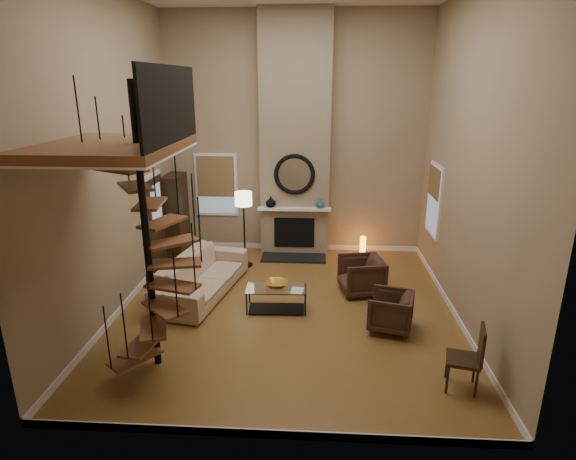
# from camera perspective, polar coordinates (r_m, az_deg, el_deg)

# --- Properties ---
(ground) EXTENTS (6.00, 6.50, 0.01)m
(ground) POSITION_cam_1_polar(r_m,az_deg,el_deg) (8.69, -0.16, -9.67)
(ground) COLOR olive
(ground) RESTS_ON ground
(back_wall) EXTENTS (6.00, 0.02, 5.50)m
(back_wall) POSITION_cam_1_polar(r_m,az_deg,el_deg) (11.03, 0.91, 11.26)
(back_wall) COLOR tan
(back_wall) RESTS_ON ground
(front_wall) EXTENTS (6.00, 0.02, 5.50)m
(front_wall) POSITION_cam_1_polar(r_m,az_deg,el_deg) (4.65, -2.73, 2.15)
(front_wall) COLOR tan
(front_wall) RESTS_ON ground
(left_wall) EXTENTS (0.02, 6.50, 5.50)m
(left_wall) POSITION_cam_1_polar(r_m,az_deg,el_deg) (8.54, -20.91, 8.20)
(left_wall) COLOR tan
(left_wall) RESTS_ON ground
(right_wall) EXTENTS (0.02, 6.50, 5.50)m
(right_wall) POSITION_cam_1_polar(r_m,az_deg,el_deg) (8.19, 21.47, 7.78)
(right_wall) COLOR tan
(right_wall) RESTS_ON ground
(baseboard_back) EXTENTS (6.00, 0.02, 0.12)m
(baseboard_back) POSITION_cam_1_polar(r_m,az_deg,el_deg) (11.64, 0.85, -2.03)
(baseboard_back) COLOR white
(baseboard_back) RESTS_ON ground
(baseboard_front) EXTENTS (6.00, 0.02, 0.12)m
(baseboard_front) POSITION_cam_1_polar(r_m,az_deg,el_deg) (5.97, -2.31, -23.55)
(baseboard_front) COLOR white
(baseboard_front) RESTS_ON ground
(baseboard_left) EXTENTS (0.02, 6.50, 0.12)m
(baseboard_left) POSITION_cam_1_polar(r_m,az_deg,el_deg) (9.32, -19.04, -8.28)
(baseboard_left) COLOR white
(baseboard_left) RESTS_ON ground
(baseboard_right) EXTENTS (0.02, 6.50, 0.12)m
(baseboard_right) POSITION_cam_1_polar(r_m,az_deg,el_deg) (9.00, 19.47, -9.29)
(baseboard_right) COLOR white
(baseboard_right) RESTS_ON ground
(chimney_breast) EXTENTS (1.60, 0.38, 5.50)m
(chimney_breast) POSITION_cam_1_polar(r_m,az_deg,el_deg) (10.84, 0.87, 11.15)
(chimney_breast) COLOR #907C5E
(chimney_breast) RESTS_ON ground
(hearth) EXTENTS (1.50, 0.60, 0.04)m
(hearth) POSITION_cam_1_polar(r_m,az_deg,el_deg) (11.02, 0.68, -3.40)
(hearth) COLOR black
(hearth) RESTS_ON ground
(firebox) EXTENTS (0.95, 0.02, 0.72)m
(firebox) POSITION_cam_1_polar(r_m,az_deg,el_deg) (11.12, 0.77, -0.31)
(firebox) COLOR black
(firebox) RESTS_ON chimney_breast
(mantel) EXTENTS (1.70, 0.18, 0.06)m
(mantel) POSITION_cam_1_polar(r_m,az_deg,el_deg) (10.87, 0.76, 2.57)
(mantel) COLOR white
(mantel) RESTS_ON chimney_breast
(mirror_frame) EXTENTS (0.94, 0.10, 0.94)m
(mirror_frame) POSITION_cam_1_polar(r_m,az_deg,el_deg) (10.75, 0.79, 6.77)
(mirror_frame) COLOR black
(mirror_frame) RESTS_ON chimney_breast
(mirror_disc) EXTENTS (0.80, 0.01, 0.80)m
(mirror_disc) POSITION_cam_1_polar(r_m,az_deg,el_deg) (10.76, 0.80, 6.78)
(mirror_disc) COLOR white
(mirror_disc) RESTS_ON chimney_breast
(vase_left) EXTENTS (0.24, 0.24, 0.25)m
(vase_left) POSITION_cam_1_polar(r_m,az_deg,el_deg) (10.91, -2.12, 3.45)
(vase_left) COLOR black
(vase_left) RESTS_ON mantel
(vase_right) EXTENTS (0.20, 0.20, 0.21)m
(vase_right) POSITION_cam_1_polar(r_m,az_deg,el_deg) (10.86, 3.94, 3.25)
(vase_right) COLOR #1B5F5E
(vase_right) RESTS_ON mantel
(window_back) EXTENTS (1.02, 0.06, 1.52)m
(window_back) POSITION_cam_1_polar(r_m,az_deg,el_deg) (11.43, -8.73, 5.55)
(window_back) COLOR white
(window_back) RESTS_ON back_wall
(window_right) EXTENTS (0.06, 1.02, 1.52)m
(window_right) POSITION_cam_1_polar(r_m,az_deg,el_deg) (10.29, 17.37, 3.61)
(window_right) COLOR white
(window_right) RESTS_ON right_wall
(entry_door) EXTENTS (0.10, 1.05, 2.16)m
(entry_door) POSITION_cam_1_polar(r_m,az_deg,el_deg) (10.53, -15.79, 0.80)
(entry_door) COLOR white
(entry_door) RESTS_ON ground
(loft) EXTENTS (1.70, 2.20, 1.09)m
(loft) POSITION_cam_1_polar(r_m,az_deg,el_deg) (6.47, -19.96, 9.94)
(loft) COLOR brown
(loft) RESTS_ON left_wall
(spiral_stair) EXTENTS (1.47, 1.47, 4.06)m
(spiral_stair) POSITION_cam_1_polar(r_m,az_deg,el_deg) (6.71, -16.57, -2.31)
(spiral_stair) COLOR black
(spiral_stair) RESTS_ON ground
(hutch) EXTENTS (0.41, 0.87, 1.93)m
(hutch) POSITION_cam_1_polar(r_m,az_deg,el_deg) (11.41, -13.48, 1.76)
(hutch) COLOR black
(hutch) RESTS_ON ground
(sofa) EXTENTS (1.46, 2.69, 0.74)m
(sofa) POSITION_cam_1_polar(r_m,az_deg,el_deg) (9.29, -10.45, -5.36)
(sofa) COLOR #CAAB8C
(sofa) RESTS_ON ground
(armchair_near) EXTENTS (0.95, 0.93, 0.74)m
(armchair_near) POSITION_cam_1_polar(r_m,az_deg,el_deg) (9.34, 9.36, -5.47)
(armchair_near) COLOR #40271D
(armchair_near) RESTS_ON ground
(armchair_far) EXTENTS (0.86, 0.85, 0.64)m
(armchair_far) POSITION_cam_1_polar(r_m,az_deg,el_deg) (8.05, 12.83, -9.64)
(armchair_far) COLOR #40271D
(armchair_far) RESTS_ON ground
(coffee_table) EXTENTS (1.10, 0.58, 0.43)m
(coffee_table) POSITION_cam_1_polar(r_m,az_deg,el_deg) (8.54, -1.40, -8.01)
(coffee_table) COLOR silver
(coffee_table) RESTS_ON ground
(bowl) EXTENTS (0.41, 0.41, 0.10)m
(bowl) POSITION_cam_1_polar(r_m,az_deg,el_deg) (8.50, -1.38, -6.57)
(bowl) COLOR #C47F22
(bowl) RESTS_ON coffee_table
(book) EXTENTS (0.24, 0.31, 0.03)m
(book) POSITION_cam_1_polar(r_m,az_deg,el_deg) (8.31, 0.93, -7.42)
(book) COLOR gray
(book) RESTS_ON coffee_table
(floor_lamp) EXTENTS (0.37, 0.37, 1.70)m
(floor_lamp) POSITION_cam_1_polar(r_m,az_deg,el_deg) (10.24, -5.43, 3.06)
(floor_lamp) COLOR black
(floor_lamp) RESTS_ON ground
(accent_lamp) EXTENTS (0.14, 0.14, 0.49)m
(accent_lamp) POSITION_cam_1_polar(r_m,az_deg,el_deg) (11.20, 9.08, -2.02)
(accent_lamp) COLOR orange
(accent_lamp) RESTS_ON ground
(side_chair) EXTENTS (0.52, 0.51, 0.94)m
(side_chair) POSITION_cam_1_polar(r_m,az_deg,el_deg) (6.87, 21.35, -13.98)
(side_chair) COLOR black
(side_chair) RESTS_ON ground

